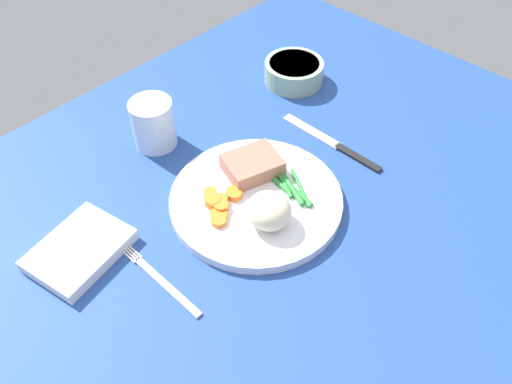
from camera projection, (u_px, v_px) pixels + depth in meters
dining_table at (257, 219)px, 79.73cm from camera, size 120.00×90.00×2.00cm
dinner_plate at (256, 200)px, 80.00cm from camera, size 26.51×26.51×1.60cm
meat_portion at (252, 165)px, 82.14cm from camera, size 10.15×9.10×2.76cm
mashed_potatoes at (269, 211)px, 74.21cm from camera, size 6.46×6.66×4.89cm
carrot_slices at (219, 203)px, 77.70cm from camera, size 7.75×6.90×1.28cm
green_beans at (289, 185)px, 80.54cm from camera, size 5.18×9.97×0.89cm
fork at (160, 280)px, 70.79cm from camera, size 1.44×16.60×0.40cm
knife at (333, 144)px, 89.74cm from camera, size 1.70×20.50×0.64cm
water_glass at (152, 128)px, 87.40cm from camera, size 7.24×7.24×8.44cm
salad_bowl at (294, 71)px, 100.94cm from camera, size 11.36×11.36×4.21cm
napkin at (80, 250)px, 73.31cm from camera, size 15.04×12.51×1.91cm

